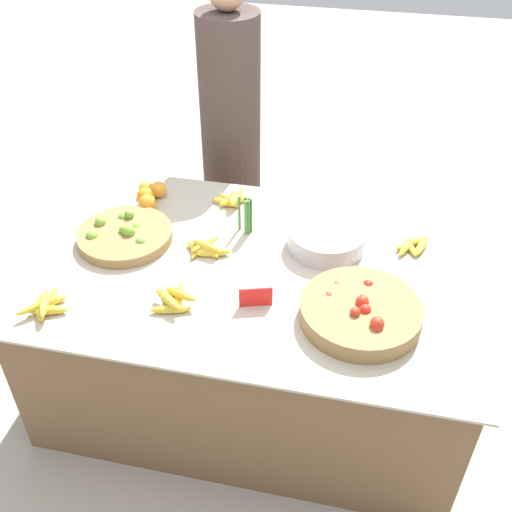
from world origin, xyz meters
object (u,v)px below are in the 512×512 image
(lime_bowl, at_px, (125,235))
(price_sign, at_px, (256,297))
(metal_bowl, at_px, (326,238))
(vendor_person, at_px, (231,141))
(tomato_basket, at_px, (361,312))

(lime_bowl, relative_size, price_sign, 3.34)
(metal_bowl, bearing_deg, vendor_person, 128.17)
(tomato_basket, height_order, price_sign, tomato_basket)
(lime_bowl, distance_m, tomato_basket, 1.04)
(price_sign, bearing_deg, vendor_person, 90.87)
(metal_bowl, xyz_separation_m, vendor_person, (-0.60, 0.76, -0.01))
(tomato_basket, xyz_separation_m, vendor_person, (-0.77, 1.17, 0.00))
(tomato_basket, relative_size, metal_bowl, 1.35)
(price_sign, bearing_deg, tomato_basket, -15.94)
(metal_bowl, xyz_separation_m, price_sign, (-0.21, -0.42, -0.00))
(lime_bowl, xyz_separation_m, vendor_person, (0.23, 0.90, 0.01))
(tomato_basket, bearing_deg, metal_bowl, 113.19)
(lime_bowl, xyz_separation_m, metal_bowl, (0.83, 0.13, 0.02))
(lime_bowl, height_order, vendor_person, vendor_person)
(tomato_basket, distance_m, metal_bowl, 0.44)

